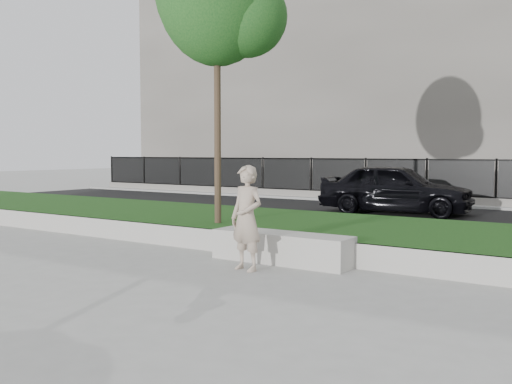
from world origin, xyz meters
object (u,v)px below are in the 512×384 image
Objects in this scene: stone_bench at (281,248)px; man at (247,218)px; book at (241,228)px; car_dark at (396,189)px.

man is at bearing -99.11° from stone_bench.
man is 1.13m from book.
book is (-0.70, 0.84, -0.30)m from man.
book reaches higher than stone_bench.
stone_bench is 1.00m from man.
car_dark reaches higher than stone_bench.
book is at bearing 139.68° from man.
car_dark is at bearing 105.02° from man.
book is (-0.83, 0.02, 0.26)m from stone_bench.
car_dark is (-0.81, 8.69, -0.04)m from man.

